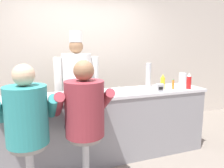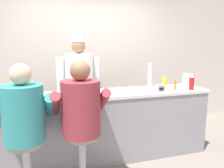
{
  "view_description": "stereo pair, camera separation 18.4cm",
  "coord_description": "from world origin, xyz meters",
  "px_view_note": "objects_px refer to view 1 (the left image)",
  "views": [
    {
      "loc": [
        -0.98,
        -2.48,
        1.6
      ],
      "look_at": [
        0.05,
        0.27,
        1.08
      ],
      "focal_mm": 35.0,
      "sensor_mm": 36.0,
      "label": 1
    },
    {
      "loc": [
        -0.8,
        -2.54,
        1.6
      ],
      "look_at": [
        0.05,
        0.27,
        1.08
      ],
      "focal_mm": 35.0,
      "sensor_mm": 36.0,
      "label": 2
    }
  ],
  "objects_px": {
    "mustard_bottle_yellow": "(163,82)",
    "diner_seated_teal": "(27,119)",
    "water_pitcher_clear": "(183,79)",
    "napkin_dispenser_chrome": "(160,88)",
    "breakfast_plate": "(20,100)",
    "coffee_mug_white": "(119,90)",
    "cereal_bowl": "(64,95)",
    "diner_seated_maroon": "(84,112)",
    "cook_in_whites_near": "(77,83)",
    "ketchup_bottle_red": "(189,81)",
    "cup_stack_steel": "(148,75)",
    "hot_sauce_bottle_orange": "(173,85)"
  },
  "relations": [
    {
      "from": "breakfast_plate",
      "to": "napkin_dispenser_chrome",
      "type": "relative_size",
      "value": 2.45
    },
    {
      "from": "diner_seated_teal",
      "to": "water_pitcher_clear",
      "type": "bearing_deg",
      "value": 15.31
    },
    {
      "from": "ketchup_bottle_red",
      "to": "mustard_bottle_yellow",
      "type": "bearing_deg",
      "value": 161.4
    },
    {
      "from": "coffee_mug_white",
      "to": "diner_seated_teal",
      "type": "bearing_deg",
      "value": -160.25
    },
    {
      "from": "coffee_mug_white",
      "to": "diner_seated_maroon",
      "type": "relative_size",
      "value": 0.08
    },
    {
      "from": "diner_seated_maroon",
      "to": "diner_seated_teal",
      "type": "bearing_deg",
      "value": -179.88
    },
    {
      "from": "cereal_bowl",
      "to": "coffee_mug_white",
      "type": "xyz_separation_m",
      "value": [
        0.74,
        -0.01,
        0.01
      ]
    },
    {
      "from": "mustard_bottle_yellow",
      "to": "cup_stack_steel",
      "type": "height_order",
      "value": "cup_stack_steel"
    },
    {
      "from": "cup_stack_steel",
      "to": "napkin_dispenser_chrome",
      "type": "bearing_deg",
      "value": -94.36
    },
    {
      "from": "water_pitcher_clear",
      "to": "breakfast_plate",
      "type": "height_order",
      "value": "water_pitcher_clear"
    },
    {
      "from": "hot_sauce_bottle_orange",
      "to": "breakfast_plate",
      "type": "bearing_deg",
      "value": -179.9
    },
    {
      "from": "coffee_mug_white",
      "to": "diner_seated_teal",
      "type": "height_order",
      "value": "diner_seated_teal"
    },
    {
      "from": "ketchup_bottle_red",
      "to": "cup_stack_steel",
      "type": "relative_size",
      "value": 0.64
    },
    {
      "from": "ketchup_bottle_red",
      "to": "breakfast_plate",
      "type": "xyz_separation_m",
      "value": [
        -2.33,
        0.06,
        -0.1
      ]
    },
    {
      "from": "hot_sauce_bottle_orange",
      "to": "cup_stack_steel",
      "type": "bearing_deg",
      "value": 136.2
    },
    {
      "from": "breakfast_plate",
      "to": "diner_seated_maroon",
      "type": "height_order",
      "value": "diner_seated_maroon"
    },
    {
      "from": "napkin_dispenser_chrome",
      "to": "cook_in_whites_near",
      "type": "bearing_deg",
      "value": 139.74
    },
    {
      "from": "cereal_bowl",
      "to": "hot_sauce_bottle_orange",
      "type": "bearing_deg",
      "value": -0.97
    },
    {
      "from": "ketchup_bottle_red",
      "to": "napkin_dispenser_chrome",
      "type": "relative_size",
      "value": 2.11
    },
    {
      "from": "hot_sauce_bottle_orange",
      "to": "coffee_mug_white",
      "type": "relative_size",
      "value": 1.17
    },
    {
      "from": "mustard_bottle_yellow",
      "to": "napkin_dispenser_chrome",
      "type": "relative_size",
      "value": 1.94
    },
    {
      "from": "cereal_bowl",
      "to": "napkin_dispenser_chrome",
      "type": "relative_size",
      "value": 1.2
    },
    {
      "from": "water_pitcher_clear",
      "to": "cook_in_whites_near",
      "type": "bearing_deg",
      "value": 163.92
    },
    {
      "from": "diner_seated_teal",
      "to": "breakfast_plate",
      "type": "bearing_deg",
      "value": 100.21
    },
    {
      "from": "cook_in_whites_near",
      "to": "coffee_mug_white",
      "type": "bearing_deg",
      "value": -58.79
    },
    {
      "from": "water_pitcher_clear",
      "to": "cup_stack_steel",
      "type": "bearing_deg",
      "value": 179.55
    },
    {
      "from": "water_pitcher_clear",
      "to": "diner_seated_teal",
      "type": "xyz_separation_m",
      "value": [
        -2.4,
        -0.66,
        -0.18
      ]
    },
    {
      "from": "breakfast_plate",
      "to": "cereal_bowl",
      "type": "relative_size",
      "value": 2.03
    },
    {
      "from": "hot_sauce_bottle_orange",
      "to": "napkin_dispenser_chrome",
      "type": "bearing_deg",
      "value": -160.77
    },
    {
      "from": "mustard_bottle_yellow",
      "to": "water_pitcher_clear",
      "type": "distance_m",
      "value": 0.55
    },
    {
      "from": "cup_stack_steel",
      "to": "cook_in_whites_near",
      "type": "relative_size",
      "value": 0.21
    },
    {
      "from": "water_pitcher_clear",
      "to": "coffee_mug_white",
      "type": "distance_m",
      "value": 1.25
    },
    {
      "from": "mustard_bottle_yellow",
      "to": "water_pitcher_clear",
      "type": "height_order",
      "value": "mustard_bottle_yellow"
    },
    {
      "from": "ketchup_bottle_red",
      "to": "napkin_dispenser_chrome",
      "type": "bearing_deg",
      "value": -175.65
    },
    {
      "from": "hot_sauce_bottle_orange",
      "to": "water_pitcher_clear",
      "type": "xyz_separation_m",
      "value": [
        0.37,
        0.25,
        0.03
      ]
    },
    {
      "from": "cereal_bowl",
      "to": "diner_seated_teal",
      "type": "bearing_deg",
      "value": -135.19
    },
    {
      "from": "hot_sauce_bottle_orange",
      "to": "cereal_bowl",
      "type": "xyz_separation_m",
      "value": [
        -1.6,
        0.03,
        -0.04
      ]
    },
    {
      "from": "water_pitcher_clear",
      "to": "diner_seated_maroon",
      "type": "height_order",
      "value": "diner_seated_maroon"
    },
    {
      "from": "diner_seated_maroon",
      "to": "cook_in_whites_near",
      "type": "height_order",
      "value": "cook_in_whites_near"
    },
    {
      "from": "water_pitcher_clear",
      "to": "napkin_dispenser_chrome",
      "type": "distance_m",
      "value": 0.76
    },
    {
      "from": "diner_seated_teal",
      "to": "cook_in_whites_near",
      "type": "xyz_separation_m",
      "value": [
        0.74,
        1.14,
        0.13
      ]
    },
    {
      "from": "mustard_bottle_yellow",
      "to": "cereal_bowl",
      "type": "relative_size",
      "value": 1.61
    },
    {
      "from": "breakfast_plate",
      "to": "diner_seated_maroon",
      "type": "distance_m",
      "value": 0.77
    },
    {
      "from": "breakfast_plate",
      "to": "cereal_bowl",
      "type": "distance_m",
      "value": 0.51
    },
    {
      "from": "cereal_bowl",
      "to": "coffee_mug_white",
      "type": "relative_size",
      "value": 1.14
    },
    {
      "from": "mustard_bottle_yellow",
      "to": "diner_seated_teal",
      "type": "xyz_separation_m",
      "value": [
        -1.89,
        -0.46,
        -0.19
      ]
    },
    {
      "from": "water_pitcher_clear",
      "to": "napkin_dispenser_chrome",
      "type": "height_order",
      "value": "water_pitcher_clear"
    },
    {
      "from": "napkin_dispenser_chrome",
      "to": "hot_sauce_bottle_orange",
      "type": "bearing_deg",
      "value": 19.23
    },
    {
      "from": "cook_in_whites_near",
      "to": "cereal_bowl",
      "type": "bearing_deg",
      "value": -113.87
    },
    {
      "from": "napkin_dispenser_chrome",
      "to": "diner_seated_maroon",
      "type": "distance_m",
      "value": 1.19
    }
  ]
}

